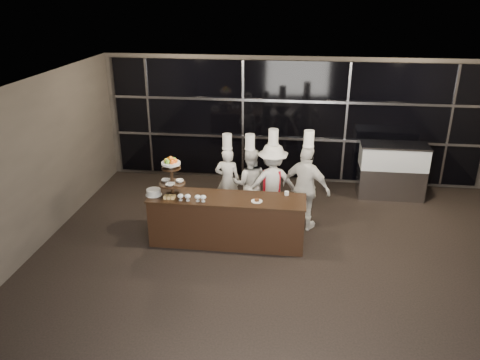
# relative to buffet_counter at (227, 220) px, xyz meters

# --- Properties ---
(room) EXTENTS (10.00, 10.00, 10.00)m
(room) POSITION_rel_buffet_counter_xyz_m (1.11, -1.76, 1.03)
(room) COLOR black
(room) RESTS_ON ground
(window_wall) EXTENTS (8.60, 0.10, 2.80)m
(window_wall) POSITION_rel_buffet_counter_xyz_m (1.11, 3.18, 1.04)
(window_wall) COLOR black
(window_wall) RESTS_ON ground
(buffet_counter) EXTENTS (2.84, 0.74, 0.92)m
(buffet_counter) POSITION_rel_buffet_counter_xyz_m (0.00, 0.00, 0.00)
(buffet_counter) COLOR black
(buffet_counter) RESTS_ON ground
(display_stand) EXTENTS (0.48, 0.48, 0.74)m
(display_stand) POSITION_rel_buffet_counter_xyz_m (-1.00, -0.00, 0.87)
(display_stand) COLOR black
(display_stand) RESTS_ON buffet_counter
(compotes) EXTENTS (0.52, 0.11, 0.12)m
(compotes) POSITION_rel_buffet_counter_xyz_m (-0.59, -0.22, 0.54)
(compotes) COLOR silver
(compotes) RESTS_ON buffet_counter
(layer_cake) EXTENTS (0.30, 0.30, 0.11)m
(layer_cake) POSITION_rel_buffet_counter_xyz_m (-1.34, -0.05, 0.51)
(layer_cake) COLOR white
(layer_cake) RESTS_ON buffet_counter
(pastry_squares) EXTENTS (0.19, 0.13, 0.05)m
(pastry_squares) POSITION_rel_buffet_counter_xyz_m (-1.02, -0.17, 0.48)
(pastry_squares) COLOR #F4CA77
(pastry_squares) RESTS_ON buffet_counter
(small_plate) EXTENTS (0.20, 0.20, 0.05)m
(small_plate) POSITION_rel_buffet_counter_xyz_m (0.55, -0.10, 0.47)
(small_plate) COLOR white
(small_plate) RESTS_ON buffet_counter
(chef_cup) EXTENTS (0.08, 0.08, 0.07)m
(chef_cup) POSITION_rel_buffet_counter_xyz_m (1.06, 0.25, 0.49)
(chef_cup) COLOR white
(chef_cup) RESTS_ON buffet_counter
(display_case) EXTENTS (1.46, 0.64, 1.24)m
(display_case) POSITION_rel_buffet_counter_xyz_m (3.35, 2.54, 0.22)
(display_case) COLOR #A5A5AA
(display_case) RESTS_ON ground
(chef_a) EXTENTS (0.54, 0.37, 1.73)m
(chef_a) POSITION_rel_buffet_counter_xyz_m (-0.18, 1.25, 0.29)
(chef_a) COLOR silver
(chef_a) RESTS_ON ground
(chef_b) EXTENTS (0.78, 0.64, 1.78)m
(chef_b) POSITION_rel_buffet_counter_xyz_m (0.29, 1.13, 0.29)
(chef_b) COLOR white
(chef_b) RESTS_ON ground
(chef_c) EXTENTS (1.16, 0.83, 1.92)m
(chef_c) POSITION_rel_buffet_counter_xyz_m (0.75, 1.04, 0.36)
(chef_c) COLOR silver
(chef_c) RESTS_ON ground
(chef_d) EXTENTS (1.08, 0.82, 2.00)m
(chef_d) POSITION_rel_buffet_counter_xyz_m (1.42, 0.77, 0.40)
(chef_d) COLOR silver
(chef_d) RESTS_ON ground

